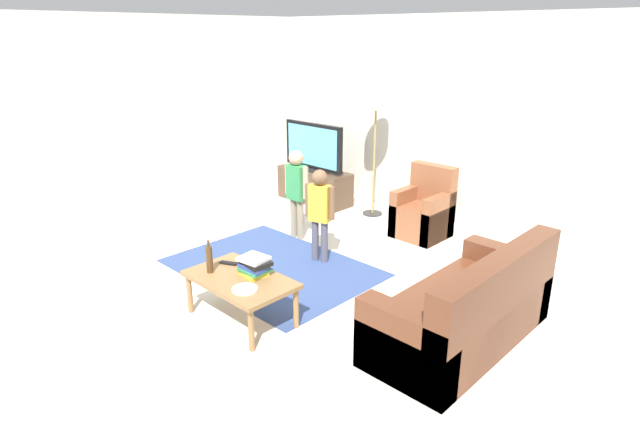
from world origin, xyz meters
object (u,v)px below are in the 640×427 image
armchair (424,213)px  child_center (320,207)px  tv_stand (315,186)px  tv_remote (229,263)px  tv (313,147)px  floor_lamp (376,105)px  child_near_tv (297,186)px  coffee_table (240,282)px  couch (470,313)px  bottle (209,259)px  book_stack (254,266)px  plate (245,289)px

armchair → child_center: 1.59m
tv_stand → tv_remote: size_ratio=7.06×
tv → floor_lamp: floor_lamp is taller
child_near_tv → coffee_table: child_near_tv is taller
couch → bottle: 2.30m
floor_lamp → book_stack: bearing=-71.0°
coffee_table → book_stack: size_ratio=3.42×
bottle → tv_remote: (-0.02, 0.22, -0.12)m
floor_lamp → coffee_table: bearing=-72.6°
book_stack → plate: bearing=-55.1°
tv → plate: 3.79m
book_stack → bottle: 0.41m
coffee_table → book_stack: (0.05, 0.12, 0.13)m
child_near_tv → bottle: 2.03m
tv_stand → couch: size_ratio=0.67×
floor_lamp → child_center: size_ratio=1.66×
armchair → bottle: bearing=-95.5°
child_near_tv → coffee_table: size_ratio=1.12×
tv_stand → armchair: bearing=-1.1°
couch → plate: (-1.45, -1.19, 0.14)m
couch → tv_remote: bearing=-153.8°
floor_lamp → child_center: bearing=-70.9°
child_center → book_stack: (0.44, -1.29, -0.14)m
coffee_table → bottle: bearing=-156.8°
floor_lamp → child_near_tv: (-0.12, -1.37, -0.87)m
tv → child_near_tv: 1.50m
coffee_table → armchair: bearing=89.8°
child_near_tv → plate: child_near_tv is taller
couch → child_center: bearing=170.4°
tv → child_near_tv: tv is taller
coffee_table → tv: bearing=124.1°
couch → floor_lamp: 3.56m
child_near_tv → plate: (1.32, -1.86, -0.25)m
child_near_tv → plate: size_ratio=5.11×
coffee_table → tv_remote: tv_remote is taller
floor_lamp → plate: bearing=-69.7°
child_center → tv_remote: 1.34m
bottle → child_near_tv: bearing=113.8°
coffee_table → child_near_tv: bearing=122.3°
tv → armchair: size_ratio=1.22×
tv → coffee_table: size_ratio=1.10×
child_center → couch: bearing=-9.6°
floor_lamp → tv_stand: bearing=-171.5°
tv_stand → tv_remote: tv_stand is taller
armchair → plate: armchair is taller
plate → floor_lamp: bearing=110.3°
coffee_table → book_stack: bearing=67.8°
tv_stand → coffee_table: bearing=-56.0°
couch → bottle: (-1.95, -1.19, 0.26)m
armchair → tv_remote: bearing=-96.3°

